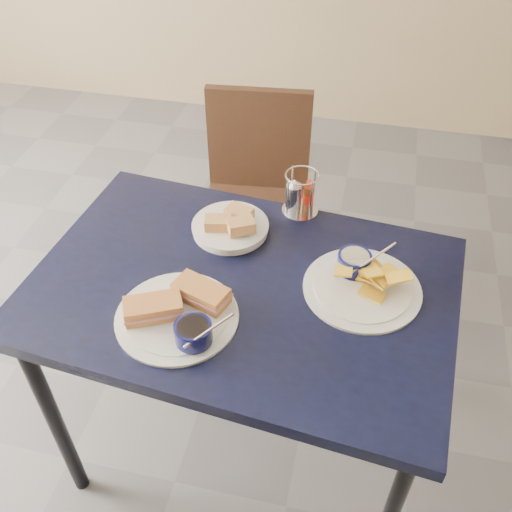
% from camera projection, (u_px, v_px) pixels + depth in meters
% --- Properties ---
extents(ground, '(6.00, 6.00, 0.00)m').
position_uv_depth(ground, '(174.00, 482.00, 1.88)').
color(ground, '#58575D').
rests_on(ground, ground).
extents(dining_table, '(1.18, 0.84, 0.75)m').
position_uv_depth(dining_table, '(242.00, 303.00, 1.55)').
color(dining_table, black).
rests_on(dining_table, ground).
extents(chair_far, '(0.44, 0.43, 0.86)m').
position_uv_depth(chair_far, '(258.00, 186.00, 2.27)').
color(chair_far, black).
rests_on(chair_far, ground).
extents(sandwich_plate, '(0.32, 0.31, 0.12)m').
position_uv_depth(sandwich_plate, '(180.00, 312.00, 1.40)').
color(sandwich_plate, white).
rests_on(sandwich_plate, dining_table).
extents(plantain_plate, '(0.31, 0.31, 0.12)m').
position_uv_depth(plantain_plate, '(361.00, 280.00, 1.49)').
color(plantain_plate, white).
rests_on(plantain_plate, dining_table).
extents(bread_basket, '(0.22, 0.22, 0.07)m').
position_uv_depth(bread_basket, '(231.00, 226.00, 1.65)').
color(bread_basket, white).
rests_on(bread_basket, dining_table).
extents(condiment_caddy, '(0.11, 0.11, 0.14)m').
position_uv_depth(condiment_caddy, '(299.00, 196.00, 1.70)').
color(condiment_caddy, silver).
rests_on(condiment_caddy, dining_table).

